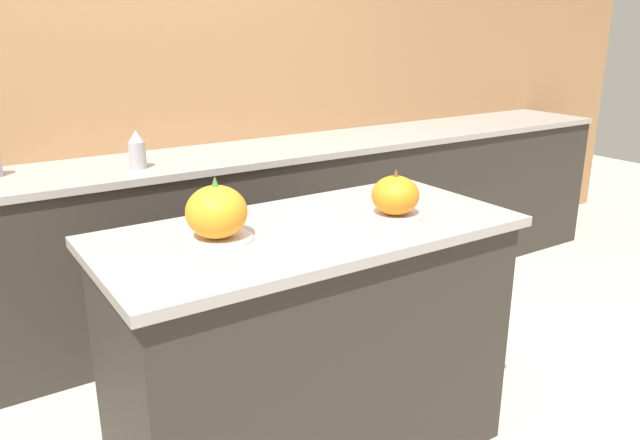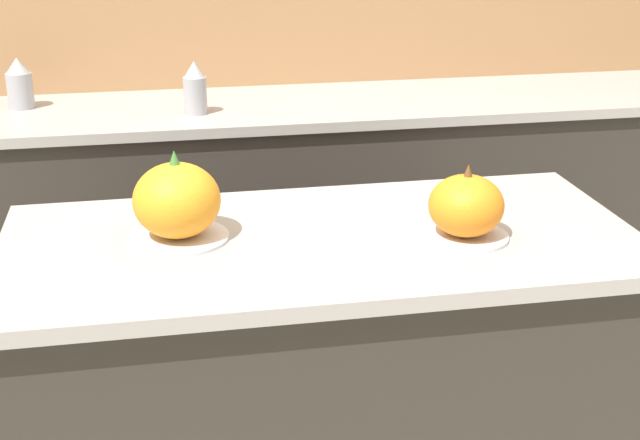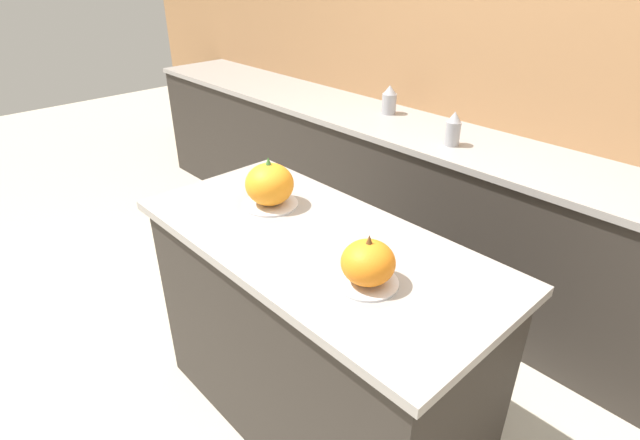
# 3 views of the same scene
# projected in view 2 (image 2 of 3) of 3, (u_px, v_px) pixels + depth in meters

# --- Properties ---
(wall_back) EXTENTS (8.00, 0.06, 2.50)m
(wall_back) POSITION_uv_depth(u_px,v_px,m) (242.00, 0.00, 3.35)
(wall_back) COLOR #9E7047
(wall_back) RESTS_ON ground_plane
(kitchen_island) EXTENTS (1.44, 0.68, 0.92)m
(kitchen_island) POSITION_uv_depth(u_px,v_px,m) (322.00, 411.00, 2.17)
(kitchen_island) COLOR #2D2823
(kitchen_island) RESTS_ON ground_plane
(back_counter) EXTENTS (6.00, 0.60, 0.93)m
(back_counter) POSITION_uv_depth(u_px,v_px,m) (258.00, 225.00, 3.33)
(back_counter) COLOR #2D2823
(back_counter) RESTS_ON ground_plane
(pumpkin_cake_left) EXTENTS (0.22, 0.22, 0.21)m
(pumpkin_cake_left) POSITION_uv_depth(u_px,v_px,m) (177.00, 202.00, 1.96)
(pumpkin_cake_left) COLOR silver
(pumpkin_cake_left) RESTS_ON kitchen_island
(pumpkin_cake_right) EXTENTS (0.20, 0.20, 0.17)m
(pumpkin_cake_right) POSITION_uv_depth(u_px,v_px,m) (466.00, 208.00, 1.98)
(pumpkin_cake_right) COLOR silver
(pumpkin_cake_right) RESTS_ON kitchen_island
(bottle_tall) EXTENTS (0.08, 0.08, 0.18)m
(bottle_tall) POSITION_uv_depth(u_px,v_px,m) (195.00, 89.00, 3.01)
(bottle_tall) COLOR #99999E
(bottle_tall) RESTS_ON back_counter
(bottle_short) EXTENTS (0.09, 0.09, 0.18)m
(bottle_short) POSITION_uv_depth(u_px,v_px,m) (19.00, 84.00, 3.08)
(bottle_short) COLOR #99999E
(bottle_short) RESTS_ON back_counter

